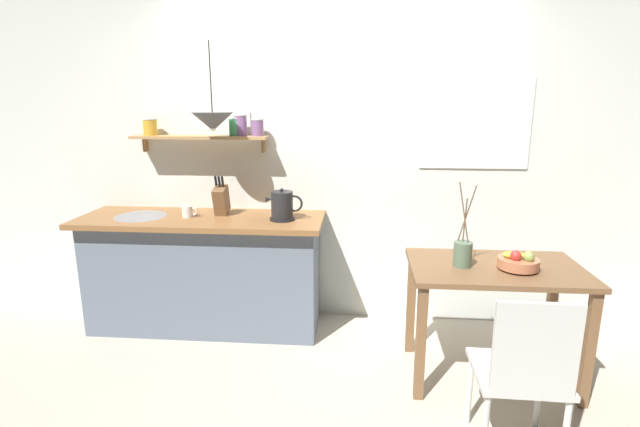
# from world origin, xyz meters

# --- Properties ---
(ground_plane) EXTENTS (14.00, 14.00, 0.00)m
(ground_plane) POSITION_xyz_m (0.00, 0.00, 0.00)
(ground_plane) COLOR #BCB29E
(back_wall) EXTENTS (6.80, 0.11, 2.70)m
(back_wall) POSITION_xyz_m (0.20, 0.65, 1.35)
(back_wall) COLOR silver
(back_wall) RESTS_ON ground_plane
(kitchen_counter) EXTENTS (1.83, 0.63, 0.89)m
(kitchen_counter) POSITION_xyz_m (-1.00, 0.32, 0.45)
(kitchen_counter) COLOR slate
(kitchen_counter) RESTS_ON ground_plane
(wall_shelf) EXTENTS (1.04, 0.20, 0.29)m
(wall_shelf) POSITION_xyz_m (-0.95, 0.49, 1.51)
(wall_shelf) COLOR tan
(dining_table) EXTENTS (1.05, 0.66, 0.75)m
(dining_table) POSITION_xyz_m (1.03, -0.22, 0.63)
(dining_table) COLOR brown
(dining_table) RESTS_ON ground_plane
(dining_chair_near) EXTENTS (0.43, 0.42, 0.89)m
(dining_chair_near) POSITION_xyz_m (0.98, -0.96, 0.50)
(dining_chair_near) COLOR silver
(dining_chair_near) RESTS_ON ground_plane
(fruit_bowl) EXTENTS (0.24, 0.24, 0.13)m
(fruit_bowl) POSITION_xyz_m (1.14, -0.27, 0.80)
(fruit_bowl) COLOR #BC704C
(fruit_bowl) RESTS_ON dining_table
(twig_vase) EXTENTS (0.11, 0.11, 0.52)m
(twig_vase) POSITION_xyz_m (0.82, -0.24, 0.84)
(twig_vase) COLOR #567056
(twig_vase) RESTS_ON dining_table
(electric_kettle) EXTENTS (0.27, 0.18, 0.23)m
(electric_kettle) POSITION_xyz_m (-0.37, 0.26, 1.00)
(electric_kettle) COLOR black
(electric_kettle) RESTS_ON kitchen_counter
(knife_block) EXTENTS (0.09, 0.19, 0.31)m
(knife_block) POSITION_xyz_m (-0.86, 0.37, 1.01)
(knife_block) COLOR brown
(knife_block) RESTS_ON kitchen_counter
(coffee_mug_by_sink) EXTENTS (0.12, 0.08, 0.09)m
(coffee_mug_by_sink) POSITION_xyz_m (-1.09, 0.28, 0.94)
(coffee_mug_by_sink) COLOR white
(coffee_mug_by_sink) RESTS_ON kitchen_counter
(pendant_lamp) EXTENTS (0.29, 0.29, 0.62)m
(pendant_lamp) POSITION_xyz_m (-0.86, 0.27, 1.60)
(pendant_lamp) COLOR black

